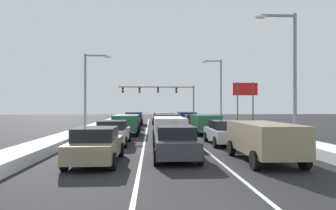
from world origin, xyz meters
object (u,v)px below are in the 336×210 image
sedan_silver_left_lane_second (113,132)px  traffic_light_gantry (165,93)px  suv_green_right_lane_third (205,122)px  suv_green_left_lane_third (127,123)px  sedan_red_right_lane_fourth (193,121)px  suv_navy_left_lane_fifth (134,117)px  roadside_sign_right (245,94)px  suv_gray_center_lane_fourth (164,119)px  sedan_silver_right_lane_second (224,132)px  street_lamp_left_mid (89,84)px  suv_white_center_lane_second (169,127)px  suv_black_center_lane_third (166,122)px  street_lamp_right_near (289,66)px  sedan_charcoal_center_lane_nearest (175,142)px  suv_tan_right_lane_nearest (263,138)px  street_lamp_right_mid (218,86)px  sedan_red_left_lane_fourth (131,121)px  sedan_maroon_center_lane_fifth (160,119)px  sedan_tan_left_lane_nearest (96,145)px  suv_navy_right_lane_fifth (187,117)px

sedan_silver_left_lane_second → traffic_light_gantry: bearing=82.3°
suv_green_right_lane_third → suv_green_left_lane_third: size_ratio=1.00×
sedan_red_right_lane_fourth → suv_navy_left_lane_fifth: suv_navy_left_lane_fifth is taller
traffic_light_gantry → roadside_sign_right: bearing=-62.1°
suv_gray_center_lane_fourth → traffic_light_gantry: bearing=87.2°
sedan_silver_right_lane_second → suv_navy_left_lane_fifth: (-6.78, 20.77, 0.25)m
suv_gray_center_lane_fourth → street_lamp_left_mid: street_lamp_left_mid is taller
sedan_silver_right_lane_second → traffic_light_gantry: traffic_light_gantry is taller
suv_white_center_lane_second → suv_black_center_lane_third: size_ratio=1.00×
suv_green_right_lane_third → suv_navy_left_lane_fifth: 15.37m
street_lamp_right_near → sedan_silver_right_lane_second: bearing=177.1°
sedan_charcoal_center_lane_nearest → roadside_sign_right: (10.90, 24.34, 3.25)m
suv_white_center_lane_second → suv_black_center_lane_third: (0.12, 7.37, 0.00)m
traffic_light_gantry → suv_gray_center_lane_fourth: bearing=-92.8°
sedan_red_right_lane_fourth → roadside_sign_right: roadside_sign_right is taller
sedan_charcoal_center_lane_nearest → suv_green_left_lane_third: (-3.16, 11.91, 0.25)m
suv_tan_right_lane_nearest → sedan_silver_left_lane_second: (-7.23, 6.20, -0.25)m
suv_black_center_lane_third → street_lamp_right_mid: 14.00m
suv_green_right_lane_third → street_lamp_left_mid: size_ratio=0.64×
sedan_silver_right_lane_second → sedan_red_right_lane_fourth: 13.54m
suv_white_center_lane_second → sedan_red_left_lane_fourth: 13.41m
sedan_charcoal_center_lane_nearest → sedan_maroon_center_lane_fifth: 26.48m
suv_black_center_lane_third → sedan_tan_left_lane_nearest: (-3.62, -14.28, -0.25)m
suv_black_center_lane_third → suv_gray_center_lane_fourth: (0.19, 6.81, 0.00)m
suv_green_right_lane_third → sedan_tan_left_lane_nearest: suv_green_right_lane_third is taller
suv_green_right_lane_third → sedan_silver_left_lane_second: 9.70m
traffic_light_gantry → street_lamp_right_near: bearing=-80.7°
suv_black_center_lane_third → sedan_maroon_center_lane_fifth: 13.01m
suv_green_left_lane_third → street_lamp_right_near: (10.74, -7.07, 3.91)m
sedan_silver_right_lane_second → suv_green_left_lane_third: size_ratio=0.92×
suv_green_right_lane_third → sedan_red_right_lane_fourth: bearing=90.8°
suv_gray_center_lane_fourth → sedan_tan_left_lane_nearest: size_ratio=1.09×
sedan_red_right_lane_fourth → suv_tan_right_lane_nearest: bearing=-89.0°
suv_green_right_lane_third → street_lamp_right_near: size_ratio=0.59×
suv_green_left_lane_third → street_lamp_right_mid: bearing=50.2°
suv_tan_right_lane_nearest → suv_gray_center_lane_fourth: (-3.37, 21.17, 0.00)m
suv_navy_left_lane_fifth → street_lamp_right_mid: (10.80, -1.08, 3.97)m
sedan_charcoal_center_lane_nearest → suv_navy_left_lane_fifth: (-3.29, 25.81, 0.25)m
suv_tan_right_lane_nearest → sedan_silver_left_lane_second: 9.52m
sedan_charcoal_center_lane_nearest → suv_gray_center_lane_fourth: 20.30m
suv_navy_right_lane_fifth → suv_black_center_lane_third: same height
sedan_tan_left_lane_nearest → sedan_red_left_lane_fourth: size_ratio=1.00×
roadside_sign_right → suv_gray_center_lane_fourth: bearing=-158.9°
suv_navy_right_lane_fifth → sedan_charcoal_center_lane_nearest: bearing=-97.9°
sedan_silver_right_lane_second → suv_gray_center_lane_fourth: (-3.10, 15.24, 0.25)m
suv_navy_right_lane_fifth → street_lamp_right_near: 20.56m
sedan_red_right_lane_fourth → suv_gray_center_lane_fourth: size_ratio=0.92×
suv_tan_right_lane_nearest → street_lamp_right_mid: (3.76, 25.61, 3.97)m
sedan_charcoal_center_lane_nearest → suv_gray_center_lane_fourth: suv_gray_center_lane_fourth is taller
street_lamp_left_mid → roadside_sign_right: bearing=22.8°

